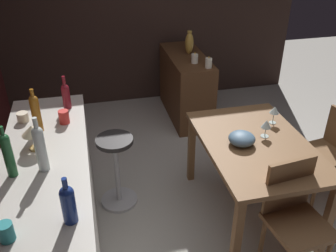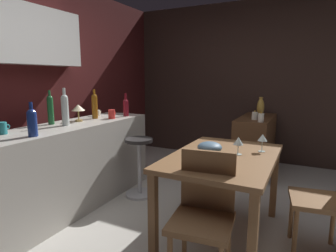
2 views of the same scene
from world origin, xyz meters
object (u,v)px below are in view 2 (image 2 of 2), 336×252
object	(u,v)px
wine_bottle_cobalt	(32,121)
wine_bottle_clear	(65,109)
counter_lamp	(78,109)
wine_glass_left	(238,141)
wine_glass_right	(263,138)
vase_brass	(261,108)
wine_bottle_amber	(95,105)
pillar_candle_short	(255,116)
cup_cream	(97,113)
wine_bottle_green	(50,109)
chair_by_doorway	(326,199)
cup_red	(112,114)
bar_stool	(139,165)
sideboard_cabinet	(255,145)
wine_bottle_ruby	(126,107)
chair_near_window	(204,212)
dining_table	(223,165)
pillar_candle_tall	(261,118)
fruit_bowl	(210,147)
cup_teal	(2,128)

from	to	relation	value
wine_bottle_cobalt	wine_bottle_clear	world-z (taller)	wine_bottle_clear
counter_lamp	wine_bottle_clear	bearing A→B (deg)	-164.24
wine_glass_left	wine_glass_right	world-z (taller)	wine_glass_right
wine_glass_right	vase_brass	world-z (taller)	vase_brass
wine_bottle_amber	wine_glass_right	bearing A→B (deg)	-91.43
wine_bottle_amber	pillar_candle_short	distance (m)	2.11
wine_glass_left	cup_cream	bearing A→B (deg)	77.50
cup_cream	wine_glass_right	bearing A→B (deg)	-96.38
wine_bottle_green	wine_glass_right	bearing A→B (deg)	-76.85
wine_bottle_cobalt	pillar_candle_short	distance (m)	2.74
wine_bottle_clear	chair_by_doorway	bearing A→B (deg)	-82.57
cup_red	pillar_candle_short	bearing A→B (deg)	-49.57
wine_bottle_amber	cup_cream	size ratio (longest dim) A/B	2.80
bar_stool	vase_brass	size ratio (longest dim) A/B	2.42
sideboard_cabinet	wine_bottle_ruby	xyz separation A→B (m)	(-1.25, 1.41, 0.61)
chair_by_doorway	chair_near_window	bearing A→B (deg)	133.17
dining_table	pillar_candle_tall	size ratio (longest dim) A/B	9.13
dining_table	vase_brass	world-z (taller)	vase_brass
pillar_candle_tall	counter_lamp	bearing A→B (deg)	128.45
pillar_candle_tall	vase_brass	distance (m)	0.50
wine_bottle_ruby	pillar_candle_tall	size ratio (longest dim) A/B	2.13
cup_cream	fruit_bowl	bearing A→B (deg)	-105.95
fruit_bowl	sideboard_cabinet	bearing A→B (deg)	-2.23
bar_stool	cup_red	distance (m)	0.70
bar_stool	wine_bottle_amber	xyz separation A→B (m)	(-0.08, 0.56, 0.69)
cup_red	cup_cream	size ratio (longest dim) A/B	0.93
pillar_candle_tall	pillar_candle_short	distance (m)	0.21
wine_glass_right	fruit_bowl	distance (m)	0.48
wine_glass_right	cup_teal	distance (m)	2.29
wine_bottle_cobalt	cup_teal	xyz separation A→B (m)	(-0.06, 0.32, -0.08)
bar_stool	wine_glass_left	xyz separation A→B (m)	(-0.32, -1.21, 0.49)
wine_glass_right	chair_by_doorway	bearing A→B (deg)	-106.36
wine_glass_left	wine_bottle_green	xyz separation A→B (m)	(-0.29, 1.91, 0.21)
sideboard_cabinet	wine_bottle_ruby	size ratio (longest dim) A/B	3.78
vase_brass	sideboard_cabinet	bearing A→B (deg)	135.48
dining_table	bar_stool	bearing A→B (deg)	70.39
fruit_bowl	wine_bottle_clear	world-z (taller)	wine_bottle_clear
counter_lamp	vase_brass	xyz separation A→B (m)	(1.88, -1.67, -0.09)
chair_near_window	cup_cream	bearing A→B (deg)	59.39
chair_by_doorway	wine_glass_left	bearing A→B (deg)	93.14
wine_bottle_cobalt	pillar_candle_tall	size ratio (longest dim) A/B	2.13
wine_bottle_clear	pillar_candle_short	bearing A→B (deg)	-40.71
wine_bottle_clear	counter_lamp	distance (m)	0.27
pillar_candle_short	chair_near_window	bearing A→B (deg)	-178.03
cup_red	cup_teal	world-z (taller)	cup_red
wine_bottle_clear	cup_red	size ratio (longest dim) A/B	3.32
bar_stool	fruit_bowl	size ratio (longest dim) A/B	3.24
fruit_bowl	wine_bottle_green	xyz separation A→B (m)	(-0.24, 1.67, 0.28)
chair_by_doorway	counter_lamp	bearing A→B (deg)	91.31
wine_bottle_cobalt	wine_bottle_green	size ratio (longest dim) A/B	0.81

